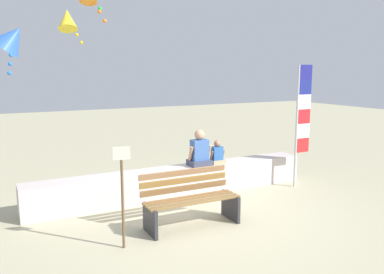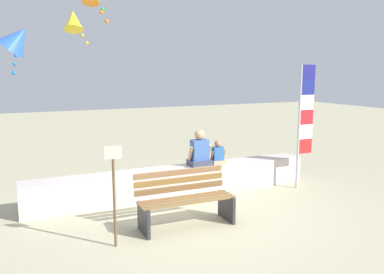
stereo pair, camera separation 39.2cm
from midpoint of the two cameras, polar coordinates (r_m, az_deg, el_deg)
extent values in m
plane|color=#B7AF8C|center=(7.21, 0.15, -10.84)|extent=(40.00, 40.00, 0.00)
cube|color=beige|center=(8.10, -3.65, -6.41)|extent=(5.90, 0.52, 0.58)
cube|color=olive|center=(6.34, -1.03, -9.42)|extent=(1.58, 0.09, 0.03)
cube|color=olive|center=(6.44, -1.48, -9.13)|extent=(1.58, 0.09, 0.03)
cube|color=olive|center=(6.54, -1.91, -8.85)|extent=(1.58, 0.09, 0.03)
cube|color=olive|center=(6.63, -2.32, -8.57)|extent=(1.58, 0.09, 0.03)
cube|color=brown|center=(6.69, -2.71, -7.34)|extent=(1.58, 0.07, 0.10)
cube|color=olive|center=(6.67, -2.80, -6.22)|extent=(1.58, 0.07, 0.10)
cube|color=#936A46|center=(6.66, -2.89, -5.10)|extent=(1.58, 0.07, 0.10)
cube|color=#2D2D33|center=(6.31, -7.82, -11.80)|extent=(0.06, 0.53, 0.45)
cube|color=#2D2D33|center=(6.88, 3.90, -9.88)|extent=(0.06, 0.53, 0.45)
cube|color=#3A3F56|center=(8.18, -0.30, -3.71)|extent=(0.44, 0.36, 0.12)
cube|color=#3A5FA1|center=(8.13, -0.30, -1.86)|extent=(0.34, 0.22, 0.42)
cylinder|color=tan|center=(8.03, -1.56, -2.37)|extent=(0.07, 0.17, 0.31)
cylinder|color=tan|center=(8.22, 1.07, -2.09)|extent=(0.07, 0.17, 0.31)
sphere|color=tan|center=(8.07, -0.30, 0.33)|extent=(0.21, 0.21, 0.21)
cube|color=tan|center=(8.39, 2.26, -3.54)|extent=(0.29, 0.24, 0.08)
cube|color=#295AA3|center=(8.35, 2.27, -2.34)|extent=(0.23, 0.15, 0.28)
cylinder|color=#996C56|center=(8.28, 1.48, -2.67)|extent=(0.05, 0.11, 0.20)
cylinder|color=#996C56|center=(8.41, 3.14, -2.49)|extent=(0.05, 0.11, 0.20)
sphere|color=#996C56|center=(8.31, 2.28, -0.93)|extent=(0.14, 0.14, 0.14)
cylinder|color=#B7B7BC|center=(8.75, 13.50, 1.39)|extent=(0.05, 0.05, 2.63)
cube|color=red|center=(8.94, 14.35, -1.14)|extent=(0.34, 0.02, 0.31)
cube|color=white|center=(8.89, 14.43, 0.85)|extent=(0.34, 0.02, 0.31)
cube|color=red|center=(8.85, 14.51, 2.86)|extent=(0.34, 0.02, 0.31)
cube|color=white|center=(8.82, 14.60, 4.88)|extent=(0.34, 0.02, 0.31)
cube|color=navy|center=(8.80, 14.68, 6.92)|extent=(0.34, 0.02, 0.31)
cube|color=navy|center=(8.79, 14.77, 8.96)|extent=(0.34, 0.02, 0.31)
cone|color=yellow|center=(10.46, -18.49, 15.71)|extent=(0.55, 0.67, 0.64)
sphere|color=yellow|center=(10.44, -17.87, 14.76)|extent=(0.08, 0.08, 0.08)
sphere|color=yellow|center=(10.43, -17.26, 13.80)|extent=(0.08, 0.08, 0.08)
sphere|color=yellow|center=(10.42, -16.64, 12.84)|extent=(0.08, 0.08, 0.08)
cone|color=blue|center=(9.41, -25.46, 12.69)|extent=(0.97, 0.85, 0.80)
sphere|color=blue|center=(9.30, -25.56, 11.61)|extent=(0.08, 0.08, 0.08)
sphere|color=blue|center=(9.20, -25.66, 10.52)|extent=(0.08, 0.08, 0.08)
sphere|color=blue|center=(9.10, -25.76, 9.39)|extent=(0.08, 0.08, 0.08)
sphere|color=blue|center=(9.00, -25.86, 8.25)|extent=(0.08, 0.08, 0.08)
sphere|color=orange|center=(8.72, -15.19, 18.12)|extent=(0.08, 0.08, 0.08)
sphere|color=orange|center=(8.68, -14.46, 17.00)|extent=(0.08, 0.08, 0.08)
sphere|color=orange|center=(8.64, -13.73, 15.86)|extent=(0.08, 0.08, 0.08)
sphere|color=green|center=(8.98, -14.35, 17.39)|extent=(0.08, 0.08, 0.08)
cylinder|color=brown|center=(5.79, -11.82, -9.50)|extent=(0.04, 0.04, 1.28)
cube|color=beige|center=(5.60, -12.08, -2.29)|extent=(0.24, 0.05, 0.18)
camera|label=1|loc=(0.20, -91.39, -0.23)|focal=37.24mm
camera|label=2|loc=(0.20, 88.61, 0.23)|focal=37.24mm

